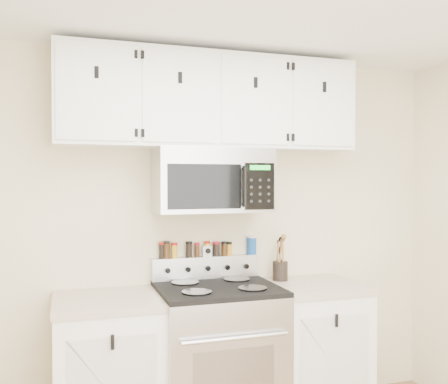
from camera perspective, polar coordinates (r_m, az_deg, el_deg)
name	(u,v)px	position (r m, az deg, el deg)	size (l,w,h in m)	color
back_wall	(205,234)	(3.51, -2.24, -4.86)	(3.50, 0.01, 2.50)	#C2B392
range	(218,358)	(3.38, -0.70, -18.40)	(0.76, 0.65, 1.10)	#B7B7BA
base_cabinet_left	(108,373)	(3.29, -13.12, -19.49)	(0.64, 0.62, 0.92)	white
base_cabinet_right	(312,349)	(3.66, 10.07, -17.29)	(0.64, 0.62, 0.92)	white
microwave	(212,180)	(3.30, -1.35, 1.36)	(0.76, 0.44, 0.42)	#9E9EA3
upper_cabinets	(211,102)	(3.37, -1.48, 10.25)	(2.00, 0.35, 0.62)	white
utensil_crock	(280,269)	(3.59, 6.44, -8.77)	(0.11, 0.11, 0.31)	black
kitchen_timer	(207,251)	(3.49, -1.96, -6.77)	(0.06, 0.05, 0.07)	silver
salt_canister	(252,245)	(3.59, 3.18, -6.10)	(0.07, 0.07, 0.13)	navy
spice_jar_0	(162,250)	(3.41, -7.14, -6.62)	(0.04, 0.04, 0.11)	black
spice_jar_1	(166,250)	(3.42, -6.59, -6.57)	(0.05, 0.05, 0.12)	#3D250E
spice_jar_2	(174,250)	(3.43, -5.69, -6.64)	(0.04, 0.04, 0.10)	gold
spice_jar_3	(189,249)	(3.45, -4.02, -6.55)	(0.04, 0.04, 0.11)	black
spice_jar_4	(197,250)	(3.47, -3.10, -6.61)	(0.04, 0.04, 0.10)	#40220F
spice_jar_5	(207,249)	(3.49, -1.94, -6.49)	(0.04, 0.04, 0.11)	yellow
spice_jar_6	(216,249)	(3.51, -0.87, -6.50)	(0.05, 0.05, 0.10)	black
spice_jar_7	(225,248)	(3.52, 0.07, -6.46)	(0.04, 0.04, 0.10)	#3A220E
spice_jar_8	(229,248)	(3.54, 0.60, -6.47)	(0.04, 0.04, 0.10)	#C18816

